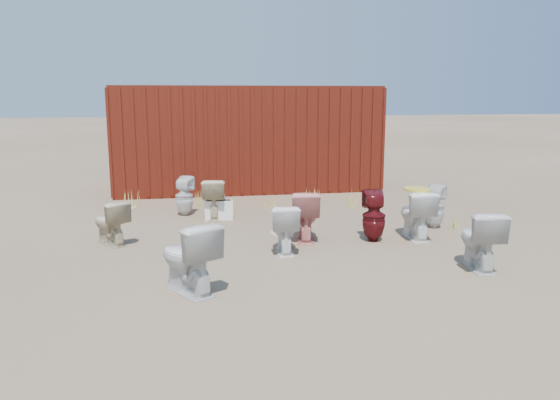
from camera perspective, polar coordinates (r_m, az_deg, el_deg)
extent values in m
plane|color=brown|center=(8.26, 0.74, -4.53)|extent=(100.00, 100.00, 0.00)
cube|color=#51100D|center=(13.14, -3.58, 6.54)|extent=(6.00, 2.40, 2.40)
imported|color=silver|center=(6.22, -9.60, -5.93)|extent=(0.81, 0.94, 0.83)
imported|color=#E58B84|center=(8.35, 2.63, -1.60)|extent=(0.57, 0.83, 0.78)
imported|color=white|center=(7.70, 0.47, -2.96)|extent=(0.47, 0.73, 0.71)
imported|color=#580F12|center=(8.40, 9.78, -1.68)|extent=(0.41, 0.41, 0.78)
imported|color=silver|center=(7.42, 20.14, -3.90)|extent=(0.54, 0.82, 0.78)
imported|color=white|center=(10.24, -9.97, 0.41)|extent=(0.43, 0.43, 0.72)
imported|color=#C6B390|center=(8.49, -17.33, -2.26)|extent=(0.69, 0.76, 0.68)
imported|color=beige|center=(9.92, -6.83, 0.18)|extent=(0.51, 0.77, 0.73)
imported|color=white|center=(8.68, 13.99, -1.48)|extent=(0.46, 0.77, 0.77)
imported|color=silver|center=(9.49, 15.86, -0.63)|extent=(0.47, 0.47, 0.73)
ellipsoid|color=gold|center=(8.61, 14.11, 1.11)|extent=(0.39, 0.49, 0.02)
cube|color=white|center=(9.83, -6.41, -1.03)|extent=(0.51, 0.22, 0.35)
ellipsoid|color=#C6BC8F|center=(8.84, 0.19, -3.41)|extent=(0.52, 0.59, 0.02)
ellipsoid|color=#C5B18F|center=(11.18, -15.62, -0.78)|extent=(0.37, 0.48, 0.02)
cone|color=#A2A041|center=(11.26, -15.25, 0.11)|extent=(0.36, 0.36, 0.33)
cone|color=#A2A041|center=(10.78, -1.32, -0.21)|extent=(0.32, 0.32, 0.24)
cone|color=#A2A041|center=(11.04, 7.40, 0.15)|extent=(0.36, 0.36, 0.31)
cone|color=#A2A041|center=(11.15, -8.17, 0.20)|extent=(0.30, 0.30, 0.29)
cone|color=#A2A041|center=(11.82, 3.23, 0.82)|extent=(0.34, 0.34, 0.26)
cone|color=#A2A041|center=(9.58, 17.45, -2.12)|extent=(0.28, 0.28, 0.24)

